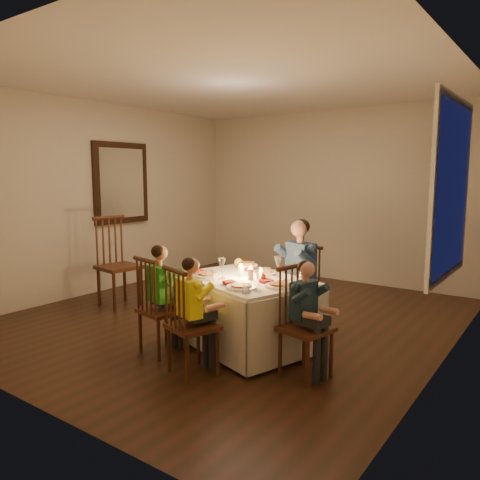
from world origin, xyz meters
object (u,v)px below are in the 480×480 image
Objects in this scene: child_green at (163,352)px; child_teal at (305,376)px; chair_extra at (120,306)px; child_yellow at (193,373)px; serving_bowl at (247,266)px; chair_near_right at (193,373)px; chair_end at (305,376)px; dining_table at (245,298)px; adult at (297,330)px; chair_near_left at (163,352)px; chair_adult at (297,330)px.

child_green is 1.05× the size of child_teal.
chair_extra is 2.28m from child_yellow.
serving_bowl is at bearing 69.70° from child_teal.
chair_extra is 1.17× the size of child_teal.
child_teal is at bearing -155.68° from child_green.
chair_near_right is 0.81× the size of chair_extra.
chair_extra is at bearing 92.05° from chair_end.
chair_near_right is at bearing -70.75° from dining_table.
child_yellow is at bearing -70.75° from dining_table.
chair_near_right is at bearing 133.79° from chair_end.
dining_table is at bearing -120.11° from child_green.
child_teal reaches higher than chair_near_right.
chair_end is 1.39m from serving_bowl.
child_yellow is at bearing 172.43° from child_green.
chair_extra is 1.73m from child_green.
adult is 1.23× the size of child_teal.
chair_end is 0.90× the size of child_green.
chair_near_left is (-0.51, -0.58, -0.47)m from dining_table.
child_teal reaches higher than chair_end.
chair_extra reaches higher than chair_near_right.
chair_adult is at bearing -79.10° from child_yellow.
chair_end is (0.60, -0.97, 0.00)m from chair_adult.
dining_table is 0.90m from child_yellow.
child_yellow is at bearing -107.70° from chair_extra.
adult reaches higher than chair_near_right.
child_yellow reaches higher than chair_end.
adult is at bearing 92.35° from dining_table.
child_green reaches higher than child_teal.
adult is (2.24, 0.47, 0.00)m from chair_extra.
dining_table is 0.91m from chair_near_left.
child_teal is (0.78, 0.48, 0.00)m from chair_near_right.
chair_adult is at bearing -107.96° from chair_near_left.
chair_end is at bearing -37.17° from chair_adult.
chair_extra reaches higher than child_yellow.
chair_near_right is at bearing -76.09° from chair_adult.
serving_bowl is at bearing -59.79° from chair_near_right.
child_green is at bearing 115.05° from child_teal.
chair_near_left is at bearing -0.78° from chair_near_right.
child_green is at bearing -0.78° from chair_near_right.
dining_table is 1.28× the size of adult.
child_teal is at bearing -32.24° from serving_bowl.
child_teal is (0.60, -0.97, 0.00)m from chair_adult.
adult reaches higher than child_yellow.
dining_table is 0.85m from chair_adult.
serving_bowl is (0.28, 0.95, 0.69)m from child_green.
child_yellow is (0.01, -0.76, -0.47)m from dining_table.
child_green is (1.54, -0.80, 0.00)m from chair_extra.
dining_table reaches higher than chair_near_right.
serving_bowl is (-1.02, 0.65, 0.69)m from chair_end.
chair_extra is 1.15× the size of child_yellow.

